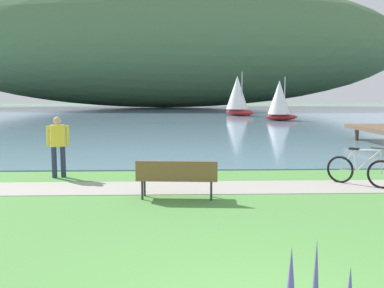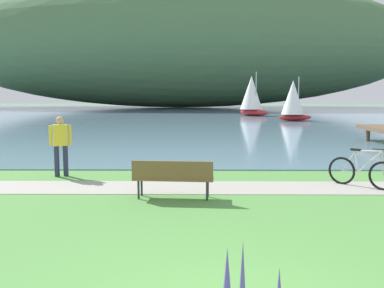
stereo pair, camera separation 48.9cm
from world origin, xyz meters
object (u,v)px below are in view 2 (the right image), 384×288
park_bench_near_camera (173,176)px  person_at_shoreline (61,142)px  sailboat_nearest_to_shore (252,95)px  sailboat_mid_bay (293,100)px  bicycle_leaning_near_bench (362,172)px

park_bench_near_camera → person_at_shoreline: (-3.32, 2.59, 0.46)m
park_bench_near_camera → sailboat_nearest_to_shore: (6.41, 36.22, 1.69)m
park_bench_near_camera → person_at_shoreline: person_at_shoreline is taller
person_at_shoreline → sailboat_nearest_to_shore: size_ratio=0.37×
sailboat_nearest_to_shore → person_at_shoreline: bearing=-106.1°
person_at_shoreline → sailboat_nearest_to_shore: sailboat_nearest_to_shore is taller
sailboat_mid_bay → park_bench_near_camera: bearing=-107.9°
park_bench_near_camera → person_at_shoreline: size_ratio=1.07×
person_at_shoreline → sailboat_mid_bay: (12.15, 24.80, 0.85)m
park_bench_near_camera → bicycle_leaning_near_bench: size_ratio=1.38×
park_bench_near_camera → sailboat_mid_bay: sailboat_mid_bay is taller
bicycle_leaning_near_bench → sailboat_mid_bay: bearing=81.0°
person_at_shoreline → sailboat_mid_bay: 27.63m
bicycle_leaning_near_bench → sailboat_nearest_to_shore: 35.08m
person_at_shoreline → sailboat_mid_bay: size_ratio=0.45×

